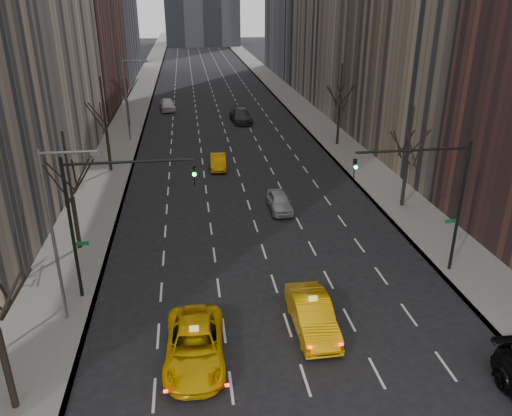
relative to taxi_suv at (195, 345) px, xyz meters
name	(u,v)px	position (x,y,z in m)	size (l,w,h in m)	color
sidewalk_left	(138,99)	(-7.53, 63.98, -0.73)	(4.50, 320.00, 0.15)	slate
sidewalk_right	(287,96)	(16.97, 63.98, -0.73)	(4.50, 320.00, 0.15)	slate
tree_lw_b	(72,197)	(-7.28, 11.98, 2.92)	(3.36, 3.50, 7.82)	black
tree_lw_c	(106,130)	(-7.28, 27.98, 3.23)	(3.36, 3.50, 8.74)	black
tree_lw_d	(126,99)	(-7.28, 45.98, 2.76)	(3.36, 3.50, 7.36)	black
tree_rw_b	(407,162)	(16.72, 15.98, 2.92)	(3.36, 3.50, 7.82)	black
tree_rw_c	(339,109)	(16.72, 33.98, 3.23)	(3.36, 3.50, 8.74)	black
traffic_mast_left	(102,205)	(-4.39, 5.98, 4.69)	(6.69, 0.39, 8.00)	black
traffic_mast_right	(435,188)	(13.82, 5.98, 4.69)	(6.69, 0.39, 8.00)	black
streetlight_near	(58,221)	(-6.12, 3.98, 4.82)	(2.83, 0.22, 9.00)	slate
streetlight_far	(129,92)	(-6.12, 38.98, 4.82)	(2.83, 0.22, 9.00)	slate
taxi_suv	(195,345)	(0.00, 0.00, 0.00)	(2.66, 5.77, 1.60)	#ECB304
taxi_sedan	(312,315)	(5.84, 1.49, 0.05)	(1.80, 5.16, 1.70)	#E7A004
silver_sedan_ahead	(280,201)	(6.97, 16.67, -0.09)	(1.67, 4.15, 1.41)	#A8ABB0
far_taxi	(218,161)	(2.92, 27.58, -0.11)	(1.46, 4.18, 1.38)	orange
far_suv_grey	(241,115)	(7.23, 46.60, 0.07)	(2.44, 5.99, 1.74)	#302F35
far_car_white	(168,105)	(-2.58, 55.21, 0.06)	(2.03, 5.05, 1.72)	silver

